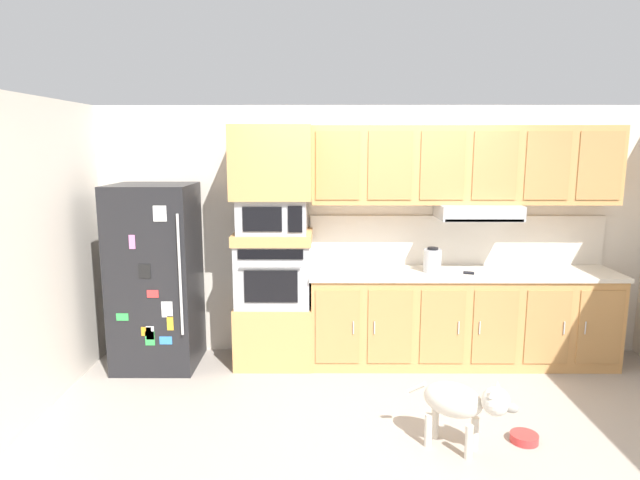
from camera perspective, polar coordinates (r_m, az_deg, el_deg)
name	(u,v)px	position (r m, az deg, el deg)	size (l,w,h in m)	color
ground_plane	(381,395)	(4.89, 6.40, -15.85)	(9.60, 9.60, 0.00)	#9E9389
back_kitchen_wall	(372,231)	(5.57, 5.45, 0.92)	(6.20, 0.12, 2.50)	beige
side_panel_left	(44,252)	(5.02, -26.99, -1.14)	(0.12, 7.10, 2.50)	beige
refrigerator	(156,276)	(5.44, -16.81, -3.66)	(0.76, 0.73, 1.76)	black
oven_base_cabinet	(275,332)	(5.46, -4.78, -9.58)	(0.74, 0.62, 0.60)	tan
built_in_oven	(274,273)	(5.28, -4.88, -3.44)	(0.70, 0.62, 0.60)	#A8AAAF
appliance_mid_shelf	(273,237)	(5.22, -4.93, 0.31)	(0.74, 0.62, 0.10)	tan
microwave	(273,215)	(5.18, -4.97, 2.59)	(0.64, 0.54, 0.32)	#A8AAAF
appliance_upper_cabinet	(272,162)	(5.15, -5.05, 8.12)	(0.74, 0.62, 0.68)	tan
lower_cabinet_run	(461,319)	(5.55, 14.52, -7.99)	(2.92, 0.63, 0.88)	tan
countertop_slab	(463,273)	(5.44, 14.72, -3.36)	(2.96, 0.64, 0.04)	silver
backsplash_panel	(457,240)	(5.66, 14.13, -0.03)	(2.96, 0.02, 0.50)	silver
upper_cabinet_with_hood	(465,168)	(5.42, 14.97, 7.30)	(2.92, 0.48, 0.88)	tan
screwdriver	(469,273)	(5.32, 15.34, -3.31)	(0.15, 0.16, 0.03)	black
electric_kettle	(432,260)	(5.29, 11.70, -2.11)	(0.17, 0.17, 0.24)	#A8AAAF
dog	(462,403)	(4.05, 14.67, -16.16)	(0.69, 0.48, 0.54)	beige
dog_food_bowl	(524,438)	(4.44, 20.62, -18.82)	(0.20, 0.20, 0.06)	red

